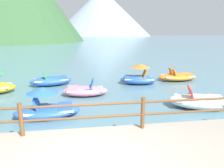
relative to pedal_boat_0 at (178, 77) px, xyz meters
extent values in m
plane|color=slate|center=(-6.23, 31.10, -0.25)|extent=(200.00, 200.00, 0.00)
cylinder|color=brown|center=(-7.93, -7.35, 0.63)|extent=(0.12, 0.12, 0.95)
cylinder|color=brown|center=(-4.53, -7.35, 0.63)|extent=(0.12, 0.12, 0.95)
cylinder|color=brown|center=(-6.23, -7.35, 0.96)|extent=(23.80, 0.07, 0.07)
cylinder|color=brown|center=(-6.23, -7.35, 0.58)|extent=(23.80, 0.07, 0.07)
ellipsoid|color=orange|center=(-0.02, 0.00, -0.02)|extent=(2.58, 1.35, 0.46)
cube|color=silver|center=(-0.02, 0.00, 0.06)|extent=(2.01, 1.11, 0.06)
cube|color=orange|center=(-0.20, -0.26, 0.13)|extent=(0.41, 0.41, 0.08)
cube|color=orange|center=(-0.38, -0.27, 0.35)|extent=(0.22, 0.41, 0.43)
cube|color=orange|center=(-0.21, 0.25, 0.13)|extent=(0.41, 0.41, 0.08)
cube|color=orange|center=(-0.39, 0.25, 0.35)|extent=(0.22, 0.41, 0.43)
cube|color=orange|center=(0.68, 0.02, 0.12)|extent=(0.58, 0.91, 0.12)
ellipsoid|color=pink|center=(-6.13, -2.52, -0.01)|extent=(2.35, 1.32, 0.48)
cube|color=silver|center=(-6.13, -2.52, 0.07)|extent=(1.84, 1.08, 0.06)
cube|color=blue|center=(-5.95, -2.29, 0.14)|extent=(0.42, 0.42, 0.08)
cube|color=blue|center=(-5.77, -2.30, 0.36)|extent=(0.23, 0.41, 0.43)
cube|color=blue|center=(-5.97, -2.77, 0.14)|extent=(0.42, 0.42, 0.08)
cube|color=blue|center=(-5.79, -2.78, 0.36)|extent=(0.23, 0.41, 0.43)
cube|color=pink|center=(-6.76, -2.48, 0.13)|extent=(0.55, 0.87, 0.12)
ellipsoid|color=blue|center=(-8.14, -0.15, 0.02)|extent=(2.64, 1.69, 0.53)
cube|color=silver|center=(-8.14, -0.15, 0.11)|extent=(2.07, 1.36, 0.06)
cube|color=#339956|center=(-8.26, -0.42, 0.18)|extent=(0.48, 0.48, 0.08)
cube|color=#339956|center=(-8.44, -0.46, 0.40)|extent=(0.29, 0.44, 0.43)
cube|color=#339956|center=(-8.37, 0.03, 0.18)|extent=(0.48, 0.48, 0.08)
cube|color=#339956|center=(-8.54, -0.01, 0.40)|extent=(0.29, 0.44, 0.43)
cube|color=blue|center=(-7.48, 0.00, 0.17)|extent=(0.71, 0.91, 0.12)
ellipsoid|color=white|center=(-1.36, -4.99, 0.03)|extent=(2.82, 2.15, 0.56)
cube|color=silver|center=(-1.36, -4.99, 0.13)|extent=(2.22, 1.73, 0.06)
cube|color=red|center=(-1.63, -5.19, 0.20)|extent=(0.51, 0.51, 0.08)
cube|color=red|center=(-1.80, -5.13, 0.42)|extent=(0.33, 0.45, 0.43)
cube|color=red|center=(-1.44, -4.66, 0.20)|extent=(0.51, 0.51, 0.08)
cube|color=red|center=(-1.61, -4.60, 0.42)|extent=(0.33, 0.45, 0.43)
cube|color=white|center=(-0.71, -5.22, 0.19)|extent=(0.85, 1.10, 0.12)
ellipsoid|color=blue|center=(-2.81, -0.53, 0.02)|extent=(2.44, 1.64, 0.53)
cube|color=silver|center=(-2.81, -0.53, 0.11)|extent=(1.91, 1.33, 0.06)
cube|color=orange|center=(-2.60, -0.31, 0.18)|extent=(0.47, 0.47, 0.08)
cube|color=orange|center=(-2.42, -0.35, 0.40)|extent=(0.28, 0.43, 0.43)
cube|color=orange|center=(-2.69, -0.81, 0.18)|extent=(0.47, 0.47, 0.08)
cube|color=orange|center=(-2.52, -0.84, 0.40)|extent=(0.28, 0.43, 0.43)
cube|color=blue|center=(-3.42, -0.42, 0.17)|extent=(0.65, 0.95, 0.12)
cone|color=orange|center=(-2.70, -0.55, 0.88)|extent=(1.39, 1.39, 0.22)
ellipsoid|color=blue|center=(-7.61, -5.12, -0.02)|extent=(2.56, 1.46, 0.45)
cube|color=silver|center=(-7.61, -5.12, 0.06)|extent=(2.00, 1.19, 0.06)
cube|color=blue|center=(-7.77, -5.38, 0.13)|extent=(0.44, 0.44, 0.08)
cube|color=blue|center=(-7.95, -5.40, 0.35)|extent=(0.25, 0.42, 0.43)
cube|color=blue|center=(-7.82, -4.90, 0.13)|extent=(0.44, 0.44, 0.08)
cube|color=blue|center=(-8.00, -4.92, 0.35)|extent=(0.25, 0.42, 0.43)
cube|color=blue|center=(-6.94, -5.05, 0.12)|extent=(0.62, 0.90, 0.12)
cone|color=blue|center=(-7.73, -5.13, 0.83)|extent=(1.26, 1.26, 0.22)
cone|color=#386038|center=(-20.30, 64.95, 10.42)|extent=(27.32, 27.32, 21.34)
cone|color=#93A3B7|center=(7.36, 128.76, 14.19)|extent=(62.96, 62.96, 28.88)
camera|label=1|loc=(-6.24, -12.95, 2.96)|focal=33.94mm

